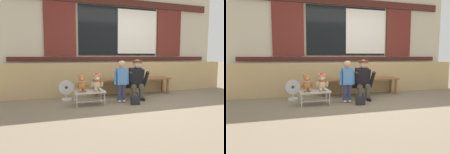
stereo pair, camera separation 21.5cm
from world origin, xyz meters
TOP-DOWN VIEW (x-y plane):
  - ground_plane at (0.00, 0.00)m, footprint 60.00×60.00m
  - brick_low_wall at (0.00, 1.43)m, footprint 6.41×0.25m
  - shop_facade at (0.00, 1.94)m, footprint 6.54×0.26m
  - wooden_bench_long at (0.12, 1.06)m, footprint 2.10×0.40m
  - small_display_bench at (-1.21, 0.34)m, footprint 0.64×0.36m
  - teddy_bear_plain at (-1.37, 0.34)m, footprint 0.28×0.26m
  - teddy_bear_with_hat at (-1.05, 0.34)m, footprint 0.28×0.27m
  - child_standing at (-0.48, 0.38)m, footprint 0.35×0.18m
  - adult_crouching at (-0.04, 0.53)m, footprint 0.50×0.49m
  - handbag_on_ground at (-0.28, 0.06)m, footprint 0.18×0.11m
  - floor_fan at (-1.64, 0.93)m, footprint 0.34×0.24m

SIDE VIEW (x-z plane):
  - ground_plane at x=0.00m, z-range 0.00..0.00m
  - handbag_on_ground at x=-0.28m, z-range -0.04..0.23m
  - floor_fan at x=-1.64m, z-range 0.00..0.48m
  - small_display_bench at x=-1.21m, z-range 0.12..0.42m
  - wooden_bench_long at x=0.12m, z-range 0.15..0.59m
  - brick_low_wall at x=0.00m, z-range 0.00..0.85m
  - teddy_bear_plain at x=-1.37m, z-range 0.28..0.65m
  - teddy_bear_with_hat at x=-1.05m, z-range 0.29..0.65m
  - adult_crouching at x=-0.04m, z-range 0.01..0.96m
  - child_standing at x=-0.48m, z-range 0.11..1.07m
  - shop_facade at x=0.00m, z-range 0.02..3.31m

